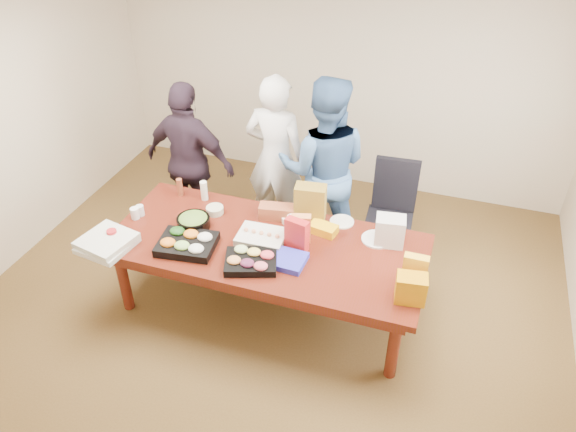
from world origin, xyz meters
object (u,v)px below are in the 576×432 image
(person_right, at_px, (324,169))
(conference_table, at_px, (268,275))
(person_center, at_px, (276,158))
(sheet_cake, at_px, (262,237))
(office_chair, at_px, (389,219))
(salad_bowl, at_px, (193,222))

(person_right, bearing_deg, conference_table, 67.32)
(person_center, height_order, sheet_cake, person_center)
(conference_table, height_order, person_right, person_right)
(conference_table, distance_m, person_right, 1.23)
(conference_table, relative_size, office_chair, 2.66)
(person_right, xyz_separation_m, sheet_cake, (-0.28, -1.03, -0.18))
(conference_table, distance_m, office_chair, 1.39)
(conference_table, xyz_separation_m, salad_bowl, (-0.72, 0.02, 0.42))
(conference_table, distance_m, sheet_cake, 0.42)
(office_chair, relative_size, person_right, 0.55)
(conference_table, relative_size, sheet_cake, 6.68)
(office_chair, xyz_separation_m, sheet_cake, (-0.98, -1.00, 0.26))
(salad_bowl, bearing_deg, person_center, 71.47)
(person_center, bearing_deg, person_right, 169.93)
(person_right, height_order, salad_bowl, person_right)
(conference_table, height_order, sheet_cake, sheet_cake)
(salad_bowl, bearing_deg, conference_table, -1.38)
(office_chair, distance_m, person_center, 1.33)
(sheet_cake, distance_m, salad_bowl, 0.66)
(sheet_cake, xyz_separation_m, salad_bowl, (-0.66, -0.00, 0.01))
(conference_table, bearing_deg, person_center, 105.64)
(office_chair, bearing_deg, person_right, 174.42)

